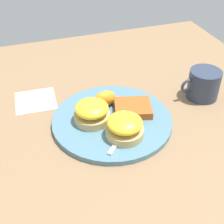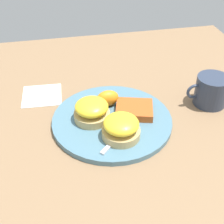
% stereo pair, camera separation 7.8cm
% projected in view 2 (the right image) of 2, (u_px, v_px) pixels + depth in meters
% --- Properties ---
extents(ground_plane, '(1.10, 1.10, 0.00)m').
position_uv_depth(ground_plane, '(112.00, 122.00, 0.80)').
color(ground_plane, '#846647').
extents(plate, '(0.30, 0.30, 0.01)m').
position_uv_depth(plate, '(112.00, 120.00, 0.80)').
color(plate, slate).
rests_on(plate, ground_plane).
extents(sandwich_benedict_left, '(0.09, 0.09, 0.06)m').
position_uv_depth(sandwich_benedict_left, '(92.00, 110.00, 0.77)').
color(sandwich_benedict_left, tan).
rests_on(sandwich_benedict_left, plate).
extents(sandwich_benedict_right, '(0.09, 0.09, 0.06)m').
position_uv_depth(sandwich_benedict_right, '(121.00, 128.00, 0.72)').
color(sandwich_benedict_right, tan).
rests_on(sandwich_benedict_right, plate).
extents(hashbrown_patty, '(0.11, 0.10, 0.02)m').
position_uv_depth(hashbrown_patty, '(134.00, 110.00, 0.80)').
color(hashbrown_patty, '#B7501F').
rests_on(hashbrown_patty, plate).
extents(orange_wedge, '(0.06, 0.04, 0.04)m').
position_uv_depth(orange_wedge, '(107.00, 98.00, 0.82)').
color(orange_wedge, orange).
rests_on(orange_wedge, plate).
extents(fork, '(0.16, 0.16, 0.00)m').
position_uv_depth(fork, '(130.00, 124.00, 0.77)').
color(fork, silver).
rests_on(fork, plate).
extents(cup, '(0.12, 0.09, 0.08)m').
position_uv_depth(cup, '(211.00, 91.00, 0.84)').
color(cup, '#2D384C').
rests_on(cup, ground_plane).
extents(napkin, '(0.12, 0.12, 0.00)m').
position_uv_depth(napkin, '(42.00, 95.00, 0.90)').
color(napkin, white).
rests_on(napkin, ground_plane).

